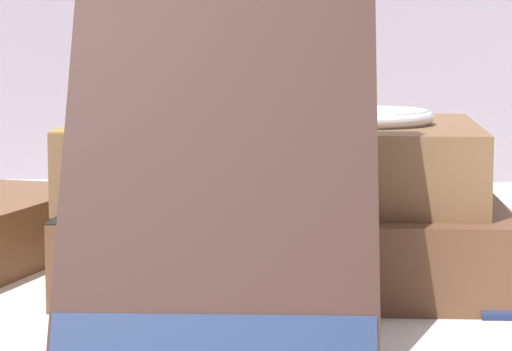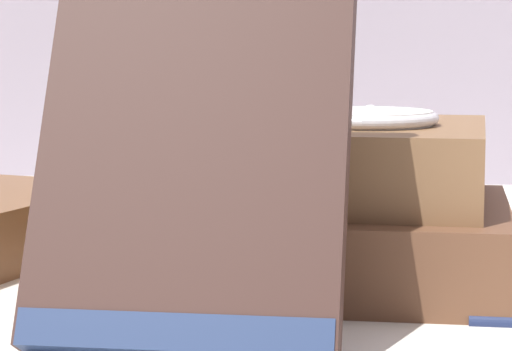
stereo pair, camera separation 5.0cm
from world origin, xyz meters
The scene contains 5 objects.
ground_plane centered at (0.00, 0.00, 0.00)m, with size 3.00×3.00×0.00m, color silver.
book_flat_bottom centered at (0.04, 0.06, 0.02)m, with size 0.18×0.13×0.03m.
book_flat_top centered at (0.04, 0.06, 0.05)m, with size 0.17×0.12×0.03m.
book_leaning_front centered at (0.03, -0.05, 0.06)m, with size 0.10×0.08×0.13m.
pocket_watch centered at (0.08, 0.06, 0.07)m, with size 0.06×0.06×0.01m.
Camera 1 is at (0.06, -0.44, 0.11)m, focal length 85.00 mm.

